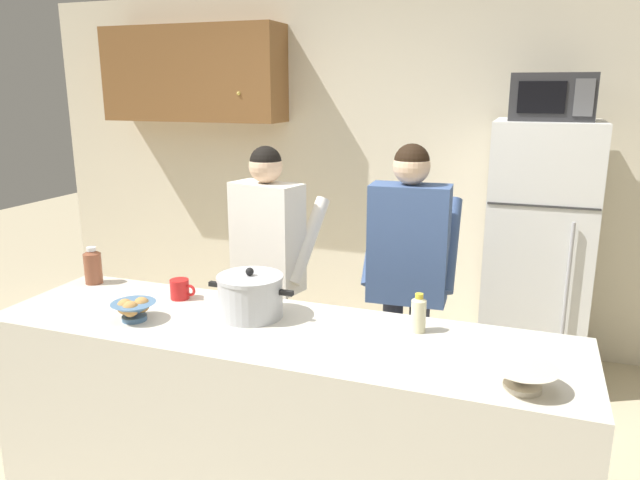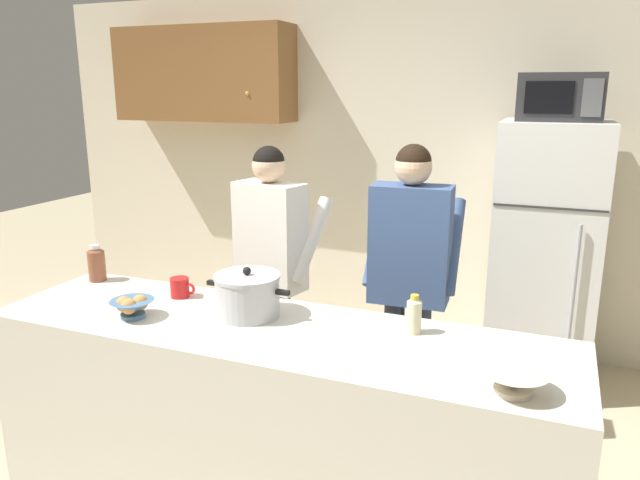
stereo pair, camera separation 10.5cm
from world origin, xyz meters
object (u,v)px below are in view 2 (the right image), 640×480
object	(u,v)px
person_by_sink	(410,261)
coffee_mug	(180,287)
bottle_near_edge	(414,314)
bottle_mid_counter	(97,263)
person_near_pot	(272,252)
empty_bowl	(514,380)
cooking_pot	(248,295)
refrigerator	(545,256)
bread_bowl	(132,307)
microwave	(560,97)

from	to	relation	value
person_by_sink	coffee_mug	bearing A→B (deg)	-143.71
bottle_near_edge	bottle_mid_counter	bearing A→B (deg)	177.96
person_near_pot	person_by_sink	distance (m)	0.80
empty_bowl	bottle_near_edge	world-z (taller)	bottle_near_edge
cooking_pot	bottle_mid_counter	size ratio (longest dim) A/B	2.09
coffee_mug	refrigerator	bearing A→B (deg)	46.11
coffee_mug	bread_bowl	world-z (taller)	bread_bowl
microwave	cooking_pot	bearing A→B (deg)	-124.43
person_by_sink	bread_bowl	xyz separation A→B (m)	(-0.99, -1.01, -0.04)
refrigerator	person_near_pot	bearing A→B (deg)	-145.81
microwave	bread_bowl	world-z (taller)	microwave
person_near_pot	person_by_sink	xyz separation A→B (m)	(0.80, 0.02, 0.03)
refrigerator	bottle_near_edge	distance (m)	1.75
person_near_pot	bottle_near_edge	size ratio (longest dim) A/B	9.63
coffee_mug	empty_bowl	distance (m)	1.61
microwave	refrigerator	bearing A→B (deg)	90.07
bottle_near_edge	bottle_mid_counter	size ratio (longest dim) A/B	0.86
bottle_mid_counter	person_near_pot	bearing A→B (deg)	41.99
refrigerator	person_by_sink	bearing A→B (deg)	-123.95
person_near_pot	bottle_mid_counter	world-z (taller)	person_near_pot
refrigerator	bottle_near_edge	world-z (taller)	refrigerator
person_near_pot	cooking_pot	world-z (taller)	person_near_pot
microwave	bread_bowl	xyz separation A→B (m)	(-1.65, -1.96, -0.87)
person_by_sink	bottle_near_edge	distance (m)	0.74
refrigerator	microwave	xyz separation A→B (m)	(0.00, -0.02, 0.99)
person_by_sink	bottle_near_edge	bearing A→B (deg)	-75.09
coffee_mug	person_by_sink	bearing A→B (deg)	36.29
microwave	bottle_near_edge	distance (m)	1.92
person_near_pot	empty_bowl	world-z (taller)	person_near_pot
microwave	coffee_mug	xyz separation A→B (m)	(-1.61, -1.65, -0.88)
cooking_pot	empty_bowl	bearing A→B (deg)	-14.17
person_near_pot	person_by_sink	size ratio (longest dim) A/B	0.98
refrigerator	microwave	bearing A→B (deg)	-89.93
empty_bowl	bottle_near_edge	xyz separation A→B (m)	(-0.42, 0.37, 0.03)
bread_bowl	bottle_mid_counter	distance (m)	0.63
person_near_pot	empty_bowl	bearing A→B (deg)	-36.88
person_by_sink	cooking_pot	xyz separation A→B (m)	(-0.54, -0.79, 0.00)
cooking_pot	coffee_mug	bearing A→B (deg)	168.00
empty_bowl	person_near_pot	bearing A→B (deg)	143.12
bottle_near_edge	microwave	bearing A→B (deg)	74.37
person_by_sink	empty_bowl	bearing A→B (deg)	-60.51
bread_bowl	bottle_near_edge	distance (m)	1.22
bread_bowl	bottle_near_edge	size ratio (longest dim) A/B	1.17
person_by_sink	coffee_mug	world-z (taller)	person_by_sink
refrigerator	bottle_mid_counter	world-z (taller)	refrigerator
refrigerator	bread_bowl	xyz separation A→B (m)	(-1.65, -1.98, 0.12)
person_by_sink	bread_bowl	bearing A→B (deg)	-134.59
bread_bowl	bottle_near_edge	bearing A→B (deg)	14.11
refrigerator	bottle_mid_counter	bearing A→B (deg)	-143.09
bottle_near_edge	person_near_pot	bearing A→B (deg)	145.14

